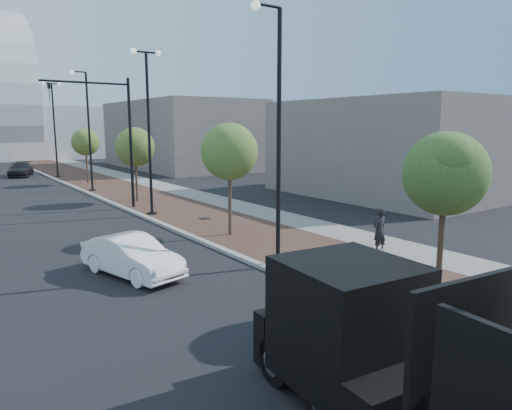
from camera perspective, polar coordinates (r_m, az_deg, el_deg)
sidewalk at (r=45.61m, az=-17.74°, el=2.76°), size 7.00×140.00×0.12m
concrete_strip at (r=46.46m, az=-14.56°, el=3.03°), size 2.40×140.00×0.13m
curb at (r=44.73m, az=-22.03°, el=2.40°), size 0.30×140.00×0.14m
white_sedan at (r=16.96m, az=-14.85°, el=-6.01°), size 2.55×4.47×1.39m
dark_car_far at (r=54.01m, az=-26.64°, el=3.89°), size 3.28×5.23×1.41m
pedestrian at (r=19.89m, az=14.75°, el=-3.00°), size 0.70×0.47×1.87m
streetlight_1 at (r=16.80m, az=2.46°, el=6.78°), size 1.44×0.56×9.21m
streetlight_2 at (r=27.37m, az=-12.86°, el=8.67°), size 1.72×0.56×9.28m
streetlight_3 at (r=38.73m, az=-19.71°, el=7.86°), size 1.44×0.56×9.21m
streetlight_4 at (r=50.43m, az=-23.24°, el=8.48°), size 1.72×0.56×9.28m
traffic_mast at (r=29.87m, az=-16.67°, el=8.88°), size 5.09×0.20×8.00m
tree_0 at (r=13.56m, az=22.01°, el=3.49°), size 2.31×2.25×5.03m
tree_1 at (r=21.62m, az=-3.18°, el=6.46°), size 2.62×2.61×5.30m
tree_2 at (r=32.46m, az=-14.41°, el=6.81°), size 2.61×2.60×5.05m
tree_3 at (r=43.90m, az=-19.93°, el=7.18°), size 2.41×2.37×4.92m
commercial_block_ne at (r=59.23m, az=-9.13°, el=8.40°), size 12.00×22.00×8.00m
commercial_block_e at (r=36.24m, az=15.18°, el=6.67°), size 10.00×16.00×7.00m
utility_cover_1 at (r=17.32m, az=11.52°, el=-7.51°), size 0.50×0.50×0.02m
utility_cover_2 at (r=25.91m, az=-6.28°, el=-1.64°), size 0.50×0.50×0.02m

